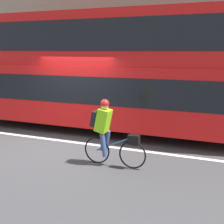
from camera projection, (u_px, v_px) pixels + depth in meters
The scene contains 7 objects.
ground_plane at pixel (64, 144), 9.13m from camera, with size 80.00×80.00×0.00m, color #38383A.
road_center_line at pixel (68, 142), 9.35m from camera, with size 50.00×0.14×0.01m, color silver.
sidewalk_curb at pixel (120, 113), 13.19m from camera, with size 60.00×1.72×0.13m.
building_facade at pixel (128, 36), 13.47m from camera, with size 60.00×0.30×6.58m.
bus at pixel (99, 67), 10.45m from camera, with size 9.81×2.52×3.87m.
cyclist_on_bike at pixel (108, 130), 7.31m from camera, with size 1.56×0.32×1.59m.
trash_bin at pixel (115, 101), 13.08m from camera, with size 0.44×0.44×0.90m.
Camera 1 is at (4.68, -7.55, 2.71)m, focal length 50.00 mm.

